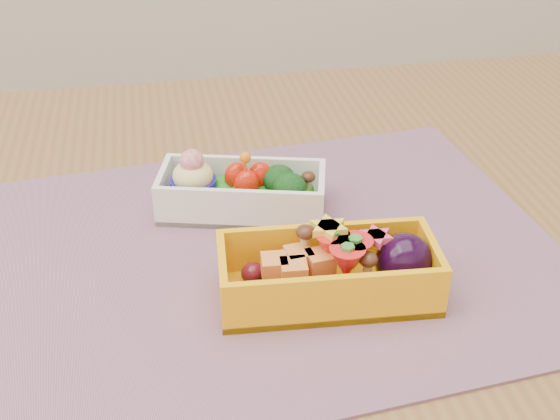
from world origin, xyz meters
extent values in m
cube|color=brown|center=(0.00, 0.00, 0.73)|extent=(1.20, 0.80, 0.04)
cylinder|color=brown|center=(0.54, 0.34, 0.35)|extent=(0.06, 0.06, 0.71)
cube|color=gray|center=(0.01, 0.01, 0.75)|extent=(0.50, 0.40, 0.00)
cube|color=white|center=(0.00, 0.08, 0.77)|extent=(0.16, 0.10, 0.04)
ellipsoid|color=green|center=(0.00, 0.08, 0.77)|extent=(0.14, 0.09, 0.02)
cylinder|color=#1B1391|center=(-0.04, 0.08, 0.77)|extent=(0.04, 0.04, 0.03)
sphere|color=red|center=(-0.04, 0.08, 0.80)|extent=(0.02, 0.02, 0.02)
ellipsoid|color=red|center=(0.00, 0.08, 0.78)|extent=(0.02, 0.02, 0.03)
ellipsoid|color=red|center=(0.00, 0.07, 0.78)|extent=(0.02, 0.02, 0.03)
ellipsoid|color=red|center=(0.02, 0.08, 0.78)|extent=(0.02, 0.02, 0.03)
sphere|color=orange|center=(0.00, 0.08, 0.81)|extent=(0.01, 0.01, 0.01)
ellipsoid|color=black|center=(0.03, 0.07, 0.78)|extent=(0.03, 0.03, 0.02)
ellipsoid|color=black|center=(0.04, 0.06, 0.78)|extent=(0.03, 0.03, 0.02)
ellipsoid|color=#3F2111|center=(0.06, 0.07, 0.79)|extent=(0.01, 0.01, 0.01)
cube|color=#FFAE0D|center=(0.04, -0.06, 0.77)|extent=(0.17, 0.08, 0.04)
ellipsoid|color=#510F17|center=(0.01, -0.06, 0.77)|extent=(0.09, 0.05, 0.02)
cube|color=orange|center=(0.02, -0.05, 0.78)|extent=(0.04, 0.04, 0.02)
cone|color=red|center=(0.05, -0.05, 0.79)|extent=(0.03, 0.03, 0.03)
cone|color=red|center=(0.06, -0.06, 0.79)|extent=(0.03, 0.03, 0.03)
cone|color=red|center=(0.06, -0.07, 0.79)|extent=(0.03, 0.03, 0.03)
cylinder|color=yellow|center=(0.05, -0.04, 0.80)|extent=(0.03, 0.03, 0.01)
cylinder|color=#E53F5B|center=(0.08, -0.05, 0.80)|extent=(0.03, 0.03, 0.01)
ellipsoid|color=#3F2111|center=(0.03, -0.04, 0.78)|extent=(0.01, 0.01, 0.01)
ellipsoid|color=#3F2111|center=(0.07, -0.07, 0.78)|extent=(0.01, 0.01, 0.01)
ellipsoid|color=black|center=(0.10, -0.06, 0.78)|extent=(0.04, 0.04, 0.05)
camera|label=1|loc=(-0.07, -0.46, 1.10)|focal=45.70mm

